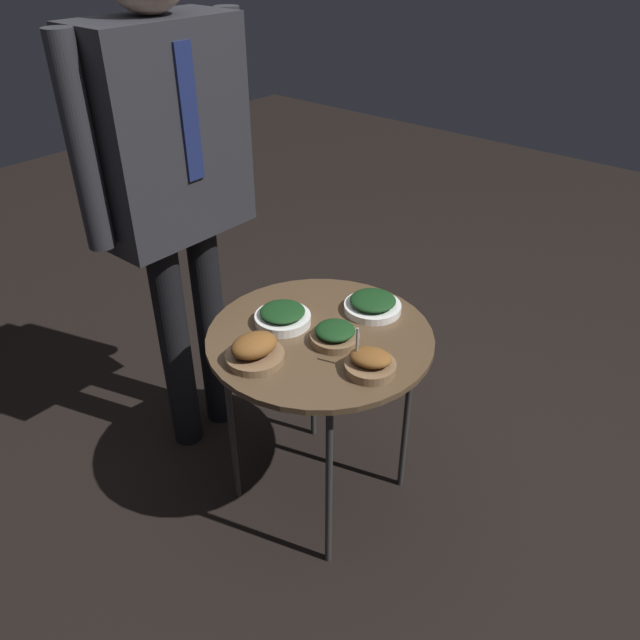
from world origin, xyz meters
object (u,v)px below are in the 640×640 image
(bowl_roast_back_left, at_px, (370,363))
(waiter_figure, at_px, (170,160))
(bowl_spinach_mid_right, at_px, (336,334))
(bowl_spinach_front_right, at_px, (373,304))
(serving_cart, at_px, (320,347))
(bowl_roast_far_rim, at_px, (255,350))
(bowl_spinach_center, at_px, (283,316))

(bowl_roast_back_left, distance_m, waiter_figure, 0.85)
(bowl_spinach_mid_right, distance_m, bowl_spinach_front_right, 0.20)
(serving_cart, height_order, bowl_spinach_front_right, bowl_spinach_front_right)
(serving_cart, relative_size, bowl_spinach_front_right, 3.76)
(bowl_roast_back_left, bearing_deg, bowl_roast_far_rim, 121.16)
(serving_cart, relative_size, bowl_spinach_mid_right, 4.66)
(bowl_roast_far_rim, bearing_deg, bowl_spinach_front_right, -13.18)
(bowl_spinach_center, relative_size, bowl_roast_far_rim, 1.03)
(bowl_spinach_center, height_order, bowl_spinach_mid_right, same)
(bowl_roast_far_rim, height_order, waiter_figure, waiter_figure)
(bowl_spinach_center, bearing_deg, waiter_figure, 91.89)
(bowl_spinach_center, height_order, bowl_roast_back_left, bowl_roast_back_left)
(bowl_spinach_mid_right, xyz_separation_m, bowl_roast_far_rim, (-0.21, 0.11, 0.01))
(bowl_roast_far_rim, bearing_deg, waiter_figure, 71.03)
(bowl_spinach_mid_right, xyz_separation_m, waiter_figure, (-0.04, 0.60, 0.38))
(bowl_roast_back_left, height_order, bowl_spinach_front_right, bowl_roast_back_left)
(serving_cart, xyz_separation_m, bowl_spinach_mid_right, (0.00, -0.06, 0.07))
(bowl_spinach_center, relative_size, bowl_spinach_front_right, 0.95)
(serving_cart, bearing_deg, bowl_spinach_front_right, -11.20)
(bowl_spinach_center, distance_m, bowl_spinach_mid_right, 0.18)
(bowl_spinach_mid_right, bearing_deg, bowl_spinach_center, 99.09)
(bowl_spinach_front_right, bearing_deg, bowl_roast_far_rim, 166.82)
(bowl_spinach_center, relative_size, waiter_figure, 0.10)
(bowl_spinach_mid_right, bearing_deg, waiter_figure, 94.04)
(bowl_roast_back_left, bearing_deg, bowl_spinach_mid_right, 72.17)
(serving_cart, distance_m, bowl_roast_far_rim, 0.23)
(bowl_spinach_center, height_order, bowl_roast_far_rim, bowl_roast_far_rim)
(bowl_roast_far_rim, bearing_deg, bowl_roast_back_left, -58.84)
(bowl_spinach_center, distance_m, waiter_figure, 0.57)
(bowl_roast_far_rim, bearing_deg, bowl_spinach_mid_right, -27.75)
(bowl_spinach_front_right, bearing_deg, bowl_roast_back_left, -145.40)
(serving_cart, height_order, bowl_spinach_center, bowl_spinach_center)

